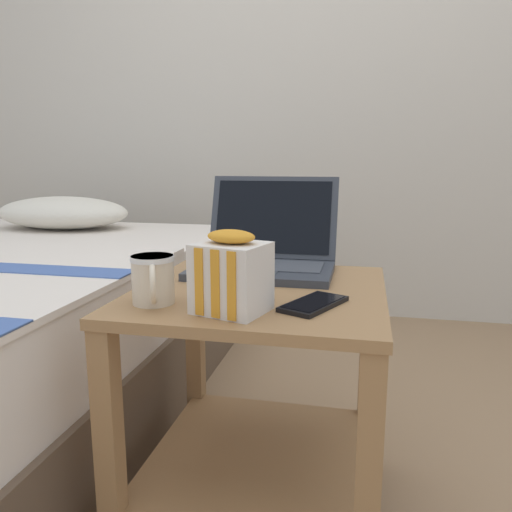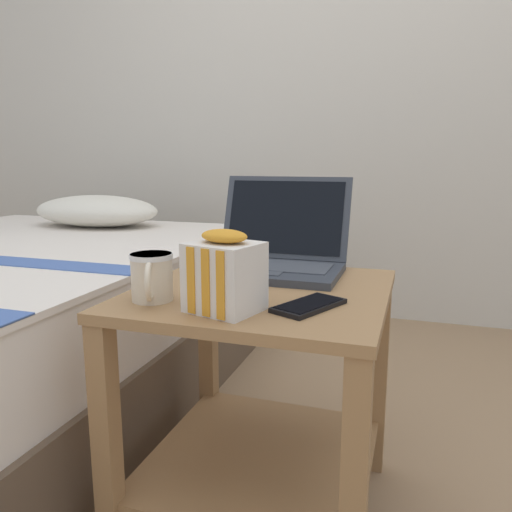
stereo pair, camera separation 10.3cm
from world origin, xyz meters
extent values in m
plane|color=#937556|center=(0.00, 0.00, 0.00)|extent=(8.00, 8.00, 0.00)
cube|color=beige|center=(0.00, 1.62, 1.25)|extent=(8.00, 0.05, 2.50)
ellipsoid|color=silver|center=(-1.07, 0.91, 0.59)|extent=(0.59, 0.36, 0.14)
cube|color=#997047|center=(0.00, 0.00, 0.53)|extent=(0.54, 0.56, 0.02)
cube|color=#997047|center=(0.00, 0.00, 0.14)|extent=(0.50, 0.52, 0.02)
cube|color=#997047|center=(-0.24, -0.25, 0.26)|extent=(0.04, 0.04, 0.52)
cube|color=#997047|center=(0.24, -0.25, 0.26)|extent=(0.04, 0.04, 0.52)
cube|color=#997047|center=(-0.24, 0.25, 0.26)|extent=(0.04, 0.04, 0.52)
cube|color=#997047|center=(0.24, 0.25, 0.26)|extent=(0.04, 0.04, 0.52)
cube|color=#333842|center=(-0.02, 0.13, 0.55)|extent=(0.34, 0.23, 0.02)
cube|color=#424751|center=(-0.02, 0.15, 0.56)|extent=(0.29, 0.13, 0.00)
cube|color=#424751|center=(-0.02, 0.07, 0.56)|extent=(0.10, 0.05, 0.00)
cube|color=#333842|center=(-0.02, 0.29, 0.67)|extent=(0.34, 0.08, 0.22)
cube|color=black|center=(-0.02, 0.28, 0.67)|extent=(0.31, 0.07, 0.19)
cube|color=silver|center=(-0.02, 0.28, 0.64)|extent=(0.04, 0.01, 0.03)
cube|color=black|center=(-0.10, 0.28, 0.65)|extent=(0.04, 0.01, 0.03)
cube|color=silver|center=(0.07, 0.28, 0.63)|extent=(0.03, 0.02, 0.04)
cylinder|color=beige|center=(-0.18, -0.16, 0.59)|extent=(0.08, 0.08, 0.09)
cylinder|color=silver|center=(-0.18, -0.16, 0.63)|extent=(0.08, 0.08, 0.01)
cylinder|color=black|center=(-0.18, -0.16, 0.62)|extent=(0.07, 0.07, 0.01)
torus|color=beige|center=(-0.16, -0.20, 0.59)|extent=(0.04, 0.07, 0.08)
cube|color=silver|center=(-0.02, -0.18, 0.61)|extent=(0.15, 0.14, 0.13)
cube|color=orange|center=(-0.06, -0.22, 0.61)|extent=(0.02, 0.01, 0.12)
cube|color=orange|center=(-0.03, -0.23, 0.61)|extent=(0.02, 0.01, 0.12)
cube|color=orange|center=(0.00, -0.24, 0.61)|extent=(0.02, 0.01, 0.12)
ellipsoid|color=orange|center=(-0.02, -0.18, 0.68)|extent=(0.11, 0.09, 0.02)
cube|color=black|center=(0.13, -0.11, 0.55)|extent=(0.13, 0.17, 0.01)
cube|color=black|center=(0.13, -0.11, 0.55)|extent=(0.12, 0.15, 0.00)
camera|label=1|loc=(0.22, -1.04, 0.82)|focal=35.00mm
camera|label=2|loc=(0.32, -1.01, 0.82)|focal=35.00mm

